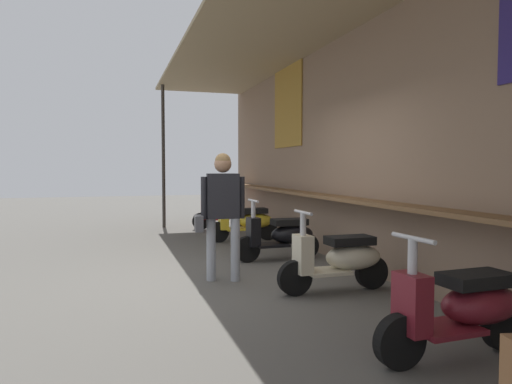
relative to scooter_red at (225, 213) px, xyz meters
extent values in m
plane|color=#56544F|center=(4.90, -1.08, -0.39)|extent=(37.76, 37.76, 0.00)
cube|color=#7F6651|center=(4.90, 0.94, 1.44)|extent=(13.48, 0.25, 3.67)
cube|color=brown|center=(4.90, 0.64, 0.62)|extent=(12.14, 0.36, 0.05)
cube|color=olive|center=(2.01, 0.80, 2.30)|extent=(1.45, 0.02, 1.64)
cube|color=#9E8966|center=(4.90, -0.32, 3.10)|extent=(12.95, 2.27, 0.06)
cylinder|color=#332D28|center=(-0.77, -1.36, 1.36)|extent=(0.08, 0.08, 3.49)
ellipsoid|color=red|center=(0.01, 0.17, 0.01)|extent=(0.42, 0.72, 0.30)
cube|color=black|center=(0.01, 0.12, 0.21)|extent=(0.33, 0.57, 0.10)
cube|color=red|center=(-0.01, -0.18, -0.14)|extent=(0.41, 0.52, 0.04)
cube|color=red|center=(-0.03, -0.48, 0.08)|extent=(0.29, 0.17, 0.44)
cylinder|color=#B7B7BC|center=(-0.03, -0.48, 0.21)|extent=(0.07, 0.07, 0.70)
cylinder|color=#B7B7BC|center=(-0.03, -0.48, 0.56)|extent=(0.46, 0.06, 0.04)
cylinder|color=black|center=(-0.03, -0.58, -0.19)|extent=(0.12, 0.40, 0.40)
cylinder|color=black|center=(0.02, 0.42, -0.19)|extent=(0.12, 0.40, 0.40)
ellipsoid|color=gold|center=(1.89, 0.17, 0.01)|extent=(0.39, 0.71, 0.30)
cube|color=black|center=(1.89, 0.12, 0.21)|extent=(0.31, 0.56, 0.10)
cube|color=gold|center=(1.89, -0.18, -0.14)|extent=(0.39, 0.51, 0.04)
cube|color=gold|center=(1.88, -0.48, 0.08)|extent=(0.28, 0.17, 0.44)
cylinder|color=#B7B7BC|center=(1.88, -0.48, 0.21)|extent=(0.07, 0.07, 0.70)
cylinder|color=#B7B7BC|center=(1.88, -0.48, 0.56)|extent=(0.46, 0.04, 0.04)
cylinder|color=black|center=(1.88, -0.58, -0.19)|extent=(0.11, 0.40, 0.40)
cylinder|color=black|center=(1.90, 0.42, -0.19)|extent=(0.11, 0.40, 0.40)
ellipsoid|color=black|center=(3.88, 0.17, 0.01)|extent=(0.39, 0.71, 0.30)
cube|color=black|center=(3.88, 0.12, 0.21)|extent=(0.31, 0.56, 0.10)
cube|color=black|center=(3.88, -0.18, -0.14)|extent=(0.39, 0.51, 0.04)
cube|color=black|center=(3.89, -0.48, 0.08)|extent=(0.28, 0.17, 0.44)
cylinder|color=#B7B7BC|center=(3.89, -0.48, 0.21)|extent=(0.07, 0.07, 0.70)
cylinder|color=#B7B7BC|center=(3.89, -0.48, 0.56)|extent=(0.46, 0.04, 0.04)
cylinder|color=black|center=(3.89, -0.58, -0.19)|extent=(0.11, 0.40, 0.40)
cylinder|color=black|center=(3.87, 0.42, -0.19)|extent=(0.11, 0.40, 0.40)
ellipsoid|color=beige|center=(5.84, 0.17, 0.01)|extent=(0.39, 0.70, 0.30)
cube|color=black|center=(5.84, 0.12, 0.21)|extent=(0.30, 0.55, 0.10)
cube|color=beige|center=(5.84, -0.18, -0.14)|extent=(0.38, 0.50, 0.04)
cube|color=beige|center=(5.84, -0.48, 0.08)|extent=(0.28, 0.16, 0.44)
cylinder|color=#B7B7BC|center=(5.84, -0.48, 0.21)|extent=(0.07, 0.07, 0.70)
cylinder|color=#B7B7BC|center=(5.84, -0.48, 0.56)|extent=(0.46, 0.04, 0.04)
cylinder|color=black|center=(5.84, -0.58, -0.19)|extent=(0.10, 0.40, 0.40)
cylinder|color=black|center=(5.83, 0.42, -0.19)|extent=(0.10, 0.40, 0.40)
ellipsoid|color=maroon|center=(7.83, 0.17, 0.01)|extent=(0.41, 0.72, 0.30)
cube|color=black|center=(7.83, 0.12, 0.21)|extent=(0.32, 0.56, 0.10)
cube|color=maroon|center=(7.85, -0.18, -0.14)|extent=(0.40, 0.52, 0.04)
cube|color=maroon|center=(7.86, -0.48, 0.08)|extent=(0.29, 0.17, 0.44)
cylinder|color=#B7B7BC|center=(7.86, -0.48, 0.21)|extent=(0.07, 0.07, 0.70)
cylinder|color=#B7B7BC|center=(7.86, -0.48, 0.56)|extent=(0.46, 0.06, 0.04)
cylinder|color=black|center=(7.87, -0.58, -0.19)|extent=(0.12, 0.40, 0.40)
cylinder|color=black|center=(7.82, 0.42, -0.19)|extent=(0.12, 0.40, 0.40)
cylinder|color=#999EA8|center=(4.97, -1.05, 0.02)|extent=(0.12, 0.12, 0.81)
cylinder|color=#999EA8|center=(4.86, -1.35, 0.02)|extent=(0.12, 0.12, 0.81)
cube|color=#232328|center=(4.92, -1.20, 0.71)|extent=(0.24, 0.42, 0.57)
sphere|color=#A37556|center=(4.92, -1.20, 1.12)|extent=(0.22, 0.22, 0.22)
sphere|color=olive|center=(4.92, -1.20, 1.15)|extent=(0.20, 0.20, 0.20)
cylinder|color=#232328|center=(4.94, -0.96, 0.69)|extent=(0.08, 0.08, 0.54)
cylinder|color=#232328|center=(4.89, -1.44, 0.69)|extent=(0.08, 0.08, 0.54)
cube|color=#4C4C51|center=(4.90, -1.51, 0.37)|extent=(0.27, 0.13, 0.20)
camera|label=1|loc=(10.71, -2.55, 1.07)|focal=32.58mm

